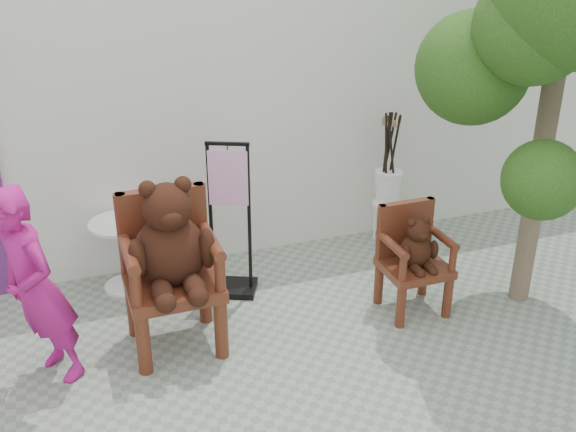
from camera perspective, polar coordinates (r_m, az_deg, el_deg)
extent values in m
plane|color=gray|center=(5.33, 5.97, -15.09)|extent=(60.00, 60.00, 0.00)
cube|color=silver|center=(7.26, -4.19, 9.44)|extent=(9.00, 1.00, 3.00)
cylinder|color=#481D0F|center=(5.51, -12.13, -10.58)|extent=(0.11, 0.11, 0.53)
cylinder|color=#481D0F|center=(5.99, -12.97, -7.59)|extent=(0.11, 0.11, 0.53)
cylinder|color=#481D0F|center=(5.60, -5.68, -9.49)|extent=(0.11, 0.11, 0.53)
cylinder|color=#481D0F|center=(6.06, -7.05, -6.64)|extent=(0.11, 0.11, 0.53)
cube|color=#481D0F|center=(5.62, -9.68, -5.83)|extent=(0.76, 0.69, 0.10)
cube|color=#481D0F|center=(5.69, -10.53, -0.94)|extent=(0.72, 0.10, 0.69)
cylinder|color=#481D0F|center=(5.66, -13.79, -1.42)|extent=(0.10, 0.10, 0.69)
cylinder|color=#481D0F|center=(5.23, -12.77, -5.91)|extent=(0.09, 0.09, 0.32)
cylinder|color=#481D0F|center=(5.41, -13.35, -3.02)|extent=(0.10, 0.66, 0.10)
cylinder|color=#481D0F|center=(5.74, -7.32, -0.47)|extent=(0.10, 0.10, 0.69)
cylinder|color=#481D0F|center=(5.33, -5.78, -4.80)|extent=(0.09, 0.09, 0.32)
cylinder|color=#481D0F|center=(5.50, -6.60, -2.00)|extent=(0.10, 0.66, 0.10)
ellipsoid|color=black|center=(5.50, -9.95, -3.00)|extent=(0.58, 0.50, 0.61)
sphere|color=black|center=(5.30, -10.21, 0.74)|extent=(0.39, 0.39, 0.39)
ellipsoid|color=black|center=(5.17, -9.87, -0.21)|extent=(0.18, 0.14, 0.14)
sphere|color=black|center=(5.23, -11.83, 2.24)|extent=(0.14, 0.14, 0.14)
sphere|color=black|center=(5.26, -8.91, 2.64)|extent=(0.14, 0.14, 0.14)
ellipsoid|color=black|center=(5.33, -12.66, -3.62)|extent=(0.14, 0.19, 0.35)
ellipsoid|color=black|center=(5.35, -10.60, -6.33)|extent=(0.17, 0.34, 0.17)
sphere|color=black|center=(5.24, -10.32, -7.24)|extent=(0.17, 0.17, 0.17)
ellipsoid|color=black|center=(5.41, -6.85, -2.73)|extent=(0.14, 0.19, 0.35)
ellipsoid|color=black|center=(5.38, -7.94, -5.90)|extent=(0.17, 0.34, 0.17)
sphere|color=black|center=(5.28, -7.60, -6.80)|extent=(0.17, 0.17, 0.17)
cylinder|color=#481D0F|center=(6.05, 9.53, -7.61)|extent=(0.09, 0.09, 0.40)
cylinder|color=#481D0F|center=(6.37, 7.69, -5.71)|extent=(0.09, 0.09, 0.40)
cylinder|color=#481D0F|center=(6.28, 13.36, -6.71)|extent=(0.09, 0.09, 0.40)
cylinder|color=#481D0F|center=(6.58, 11.38, -4.94)|extent=(0.09, 0.09, 0.40)
cube|color=#481D0F|center=(6.20, 10.67, -4.33)|extent=(0.57, 0.52, 0.08)
cube|color=#481D0F|center=(6.23, 9.86, -1.00)|extent=(0.54, 0.08, 0.52)
cylinder|color=#481D0F|center=(6.12, 7.85, -1.34)|extent=(0.08, 0.08, 0.52)
cylinder|color=#481D0F|center=(5.85, 9.72, -4.35)|extent=(0.07, 0.07, 0.24)
cylinder|color=#481D0F|center=(5.96, 8.81, -2.43)|extent=(0.08, 0.50, 0.08)
cylinder|color=#481D0F|center=(6.35, 11.81, -0.66)|extent=(0.08, 0.08, 0.52)
cylinder|color=#481D0F|center=(6.09, 13.79, -3.52)|extent=(0.07, 0.07, 0.24)
cylinder|color=#481D0F|center=(6.19, 12.84, -1.69)|extent=(0.08, 0.50, 0.08)
ellipsoid|color=black|center=(6.12, 10.76, -2.94)|extent=(0.30, 0.26, 0.32)
sphere|color=black|center=(6.02, 10.99, -1.23)|extent=(0.20, 0.20, 0.20)
ellipsoid|color=black|center=(5.97, 11.36, -1.68)|extent=(0.09, 0.07, 0.07)
sphere|color=black|center=(5.95, 10.44, -0.57)|extent=(0.07, 0.07, 0.07)
sphere|color=black|center=(6.02, 11.61, -0.37)|extent=(0.07, 0.07, 0.07)
ellipsoid|color=black|center=(6.00, 9.90, -3.24)|extent=(0.07, 0.10, 0.18)
ellipsoid|color=black|center=(6.04, 10.79, -4.47)|extent=(0.09, 0.18, 0.09)
sphere|color=black|center=(5.99, 11.11, -4.86)|extent=(0.09, 0.09, 0.09)
ellipsoid|color=black|center=(6.13, 12.25, -2.79)|extent=(0.07, 0.10, 0.18)
ellipsoid|color=black|center=(6.10, 11.86, -4.25)|extent=(0.09, 0.18, 0.09)
sphere|color=black|center=(6.06, 12.19, -4.63)|extent=(0.09, 0.09, 0.09)
imported|color=#B01572|center=(5.36, -20.59, -5.76)|extent=(0.64, 0.72, 1.65)
cylinder|color=white|center=(6.53, -14.00, -0.61)|extent=(0.60, 0.60, 0.03)
cylinder|color=white|center=(6.68, -13.71, -3.25)|extent=(0.06, 0.06, 0.68)
cylinder|color=white|center=(6.84, -13.43, -5.73)|extent=(0.44, 0.44, 0.03)
cube|color=black|center=(6.30, -6.54, -0.34)|extent=(0.04, 0.04, 1.50)
cube|color=black|center=(6.25, -3.29, -0.45)|extent=(0.04, 0.04, 1.50)
cube|color=black|center=(5.99, -5.18, 6.11)|extent=(0.38, 0.19, 0.03)
cube|color=black|center=(6.61, -4.70, -6.07)|extent=(0.55, 0.51, 0.06)
cube|color=#DF99CD|center=(6.09, -5.08, 3.23)|extent=(0.34, 0.19, 0.52)
cylinder|color=black|center=(6.00, -5.17, 5.84)|extent=(0.01, 0.01, 0.08)
cylinder|color=white|center=(7.47, 8.37, 1.05)|extent=(0.32, 0.32, 0.03)
cylinder|color=white|center=(7.66, 8.54, -0.13)|extent=(0.03, 0.03, 0.44)
cylinder|color=white|center=(7.59, 7.40, -0.31)|extent=(0.03, 0.03, 0.44)
cylinder|color=white|center=(7.45, 7.99, -0.83)|extent=(0.03, 0.03, 0.44)
cylinder|color=white|center=(7.53, 9.14, -0.64)|extent=(0.03, 0.03, 0.44)
cylinder|color=black|center=(7.26, 8.29, 5.58)|extent=(0.11, 0.10, 0.80)
cylinder|color=brown|center=(7.18, 8.13, 8.05)|extent=(0.04, 0.04, 0.08)
cylinder|color=black|center=(7.20, 8.76, 5.39)|extent=(0.13, 0.05, 0.80)
cylinder|color=brown|center=(7.07, 9.02, 7.72)|extent=(0.05, 0.04, 0.08)
cylinder|color=black|center=(7.28, 8.40, 5.63)|extent=(0.10, 0.04, 0.80)
cylinder|color=brown|center=(7.21, 8.40, 8.10)|extent=(0.04, 0.04, 0.07)
cylinder|color=black|center=(7.23, 8.30, 5.49)|extent=(0.04, 0.14, 0.79)
cylinder|color=brown|center=(7.12, 8.11, 7.90)|extent=(0.04, 0.05, 0.08)
cylinder|color=black|center=(7.28, 8.97, 5.58)|extent=(0.05, 0.15, 0.79)
cylinder|color=brown|center=(7.21, 9.43, 8.04)|extent=(0.04, 0.05, 0.08)
cylinder|color=black|center=(7.29, 8.54, 5.64)|extent=(0.13, 0.04, 0.80)
cylinder|color=brown|center=(7.23, 8.60, 8.14)|extent=(0.05, 0.04, 0.07)
cylinder|color=brown|center=(6.23, 20.87, 6.16)|extent=(0.18, 0.18, 3.18)
sphere|color=#18390F|center=(5.82, 15.37, 11.99)|extent=(0.94, 0.94, 0.94)
sphere|color=#18390F|center=(5.47, 20.11, 14.98)|extent=(0.90, 0.90, 0.90)
sphere|color=#18390F|center=(5.58, 20.75, 2.87)|extent=(0.64, 0.64, 0.64)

